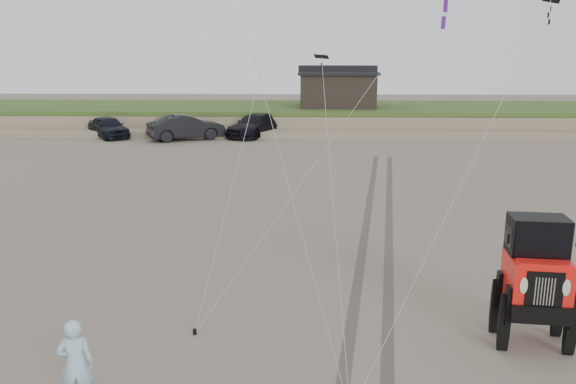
% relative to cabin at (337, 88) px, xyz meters
% --- Properties ---
extents(ground, '(160.00, 160.00, 0.00)m').
position_rel_cabin_xyz_m(ground, '(-2.00, -37.00, -3.24)').
color(ground, '#6B6054').
rests_on(ground, ground).
extents(dune_ridge, '(160.00, 14.25, 1.73)m').
position_rel_cabin_xyz_m(dune_ridge, '(-2.00, 0.50, -2.42)').
color(dune_ridge, '#7A6B54').
rests_on(dune_ridge, ground).
extents(cabin, '(6.40, 5.40, 3.35)m').
position_rel_cabin_xyz_m(cabin, '(0.00, 0.00, 0.00)').
color(cabin, black).
rests_on(cabin, dune_ridge).
extents(truck_a, '(4.33, 4.74, 1.57)m').
position_rel_cabin_xyz_m(truck_a, '(-16.89, -6.78, -2.45)').
color(truck_a, black).
rests_on(truck_a, ground).
extents(truck_b, '(5.65, 4.11, 1.77)m').
position_rel_cabin_xyz_m(truck_b, '(-10.99, -7.64, -2.35)').
color(truck_b, black).
rests_on(truck_b, ground).
extents(truck_c, '(4.50, 6.13, 1.65)m').
position_rel_cabin_xyz_m(truck_c, '(-6.25, -5.71, -2.41)').
color(truck_c, black).
rests_on(truck_c, ground).
extents(jeep, '(3.04, 5.93, 2.13)m').
position_rel_cabin_xyz_m(jeep, '(2.26, -36.36, -2.17)').
color(jeep, red).
rests_on(jeep, ground).
extents(man, '(0.66, 0.51, 1.60)m').
position_rel_cabin_xyz_m(man, '(-6.14, -38.82, -2.44)').
color(man, '#90BCDF').
rests_on(man, ground).
extents(stake_main, '(0.08, 0.08, 0.12)m').
position_rel_cabin_xyz_m(stake_main, '(-4.71, -36.22, -3.18)').
color(stake_main, black).
rests_on(stake_main, ground).
extents(tire_tracks, '(5.22, 29.74, 0.01)m').
position_rel_cabin_xyz_m(tire_tracks, '(0.00, -29.00, -3.23)').
color(tire_tracks, '#4C443D').
rests_on(tire_tracks, ground).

